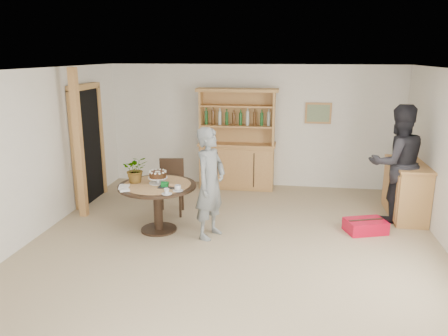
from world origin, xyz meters
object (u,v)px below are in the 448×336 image
(red_suitcase, at_px, (365,226))
(dining_chair, at_px, (171,183))
(teen_boy, at_px, (210,183))
(sideboard, at_px, (406,190))
(dining_table, at_px, (158,194))
(adult_person, at_px, (397,163))
(hutch, at_px, (237,155))

(red_suitcase, bearing_deg, dining_chair, 153.91)
(dining_chair, height_order, teen_boy, teen_boy)
(teen_boy, distance_m, red_suitcase, 2.53)
(sideboard, bearing_deg, red_suitcase, -132.88)
(dining_table, distance_m, red_suitcase, 3.28)
(adult_person, distance_m, red_suitcase, 1.20)
(hutch, xyz_separation_m, dining_table, (-0.94, -2.47, -0.08))
(sideboard, bearing_deg, dining_chair, -174.22)
(dining_table, bearing_deg, dining_chair, 90.73)
(dining_chair, bearing_deg, adult_person, -4.25)
(sideboard, bearing_deg, adult_person, -142.87)
(dining_chair, relative_size, red_suitcase, 1.36)
(adult_person, bearing_deg, red_suitcase, 35.64)
(hutch, relative_size, dining_table, 1.70)
(sideboard, distance_m, adult_person, 0.58)
(dining_chair, bearing_deg, teen_boy, -54.83)
(teen_boy, bearing_deg, adult_person, -47.13)
(hutch, relative_size, teen_boy, 1.21)
(dining_table, distance_m, adult_person, 3.90)
(hutch, relative_size, dining_chair, 2.16)
(dining_table, bearing_deg, hutch, 69.21)
(dining_chair, distance_m, teen_boy, 1.30)
(red_suitcase, bearing_deg, sideboard, 28.47)
(sideboard, height_order, teen_boy, teen_boy)
(dining_table, xyz_separation_m, adult_person, (3.74, 1.05, 0.36))
(sideboard, bearing_deg, hutch, 157.79)
(dining_chair, height_order, red_suitcase, dining_chair)
(teen_boy, bearing_deg, sideboard, -45.78)
(hutch, bearing_deg, teen_boy, -91.99)
(hutch, height_order, adult_person, hutch)
(dining_table, xyz_separation_m, red_suitcase, (3.21, 0.41, -0.50))
(sideboard, height_order, dining_table, sideboard)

